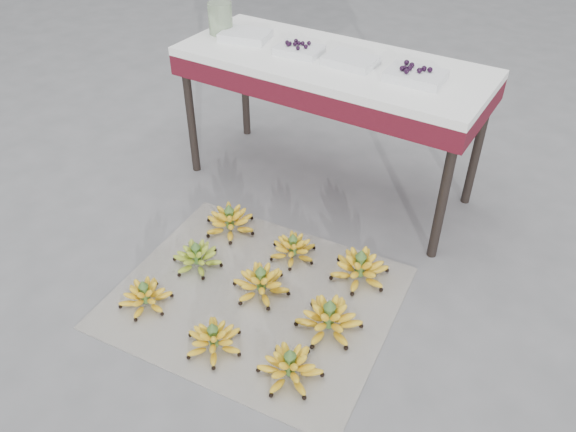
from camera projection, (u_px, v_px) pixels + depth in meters
The scene contains 17 objects.
ground at pixel (245, 298), 2.62m from camera, with size 60.00×60.00×0.00m, color slate.
newspaper_mat at pixel (256, 297), 2.62m from camera, with size 1.25×1.05×0.01m, color silver.
bunch_front_left at pixel (145, 296), 2.55m from camera, with size 0.31×0.31×0.15m.
bunch_front_center at pixel (214, 339), 2.35m from camera, with size 0.26×0.26×0.15m.
bunch_front_right at pixel (290, 367), 2.23m from camera, with size 0.30×0.30×0.16m.
bunch_mid_left at pixel (197, 257), 2.76m from camera, with size 0.25×0.25×0.15m.
bunch_mid_center at pixel (261, 283), 2.61m from camera, with size 0.27×0.27×0.16m.
bunch_mid_right at pixel (329, 319), 2.43m from camera, with size 0.35×0.35×0.18m.
bunch_back_left at pixel (230, 221), 2.98m from camera, with size 0.28×0.28×0.17m.
bunch_back_center at pixel (293, 249), 2.81m from camera, with size 0.27×0.27×0.15m.
bunch_back_right at pixel (360, 268), 2.69m from camera, with size 0.35×0.35×0.17m.
vendor_table at pixel (331, 75), 2.94m from camera, with size 1.64×0.66×0.79m.
tray_far_left at pixel (245, 35), 3.09m from camera, with size 0.30×0.24×0.04m.
tray_left at pixel (299, 50), 2.93m from camera, with size 0.25×0.19×0.06m.
tray_right at pixel (351, 61), 2.81m from camera, with size 0.26×0.19×0.04m.
tray_far_right at pixel (415, 75), 2.66m from camera, with size 0.28×0.20×0.07m.
glass_jar at pixel (220, 18), 3.13m from camera, with size 0.14×0.14×0.17m, color #B5CEA4.
Camera 1 is at (1.14, -1.47, 1.90)m, focal length 35.00 mm.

